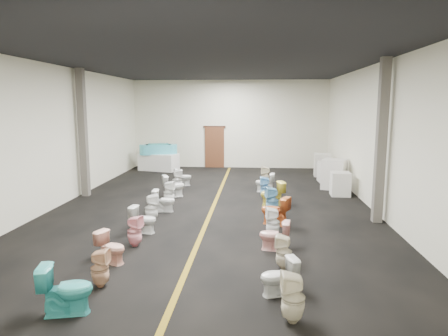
{
  "coord_description": "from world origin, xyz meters",
  "views": [
    {
      "loc": [
        1.34,
        -12.65,
        3.25
      ],
      "look_at": [
        0.25,
        1.0,
        1.07
      ],
      "focal_mm": 32.0,
      "sensor_mm": 36.0,
      "label": 1
    }
  ],
  "objects": [
    {
      "name": "display_table",
      "position": [
        -3.48,
        6.76,
        0.42
      ],
      "size": [
        2.05,
        1.38,
        0.83
      ],
      "primitive_type": "cube",
      "rotation": [
        0.0,
        0.0,
        -0.26
      ],
      "color": "white",
      "rests_on": "floor"
    },
    {
      "name": "appliance_crate_d",
      "position": [
        4.4,
        5.75,
        0.52
      ],
      "size": [
        0.79,
        0.79,
        1.03
      ],
      "primitive_type": "cube",
      "rotation": [
        0.0,
        0.0,
        -0.1
      ],
      "color": "silver",
      "rests_on": "floor"
    },
    {
      "name": "door_frame",
      "position": [
        -0.8,
        7.95,
        2.12
      ],
      "size": [
        1.15,
        0.08,
        0.1
      ],
      "primitive_type": "cube",
      "color": "#331C11",
      "rests_on": "back_door"
    },
    {
      "name": "appliance_crate_b",
      "position": [
        4.4,
        2.91,
        0.58
      ],
      "size": [
        1.11,
        1.11,
        1.16
      ],
      "primitive_type": "cube",
      "rotation": [
        0.0,
        0.0,
        -0.42
      ],
      "color": "silver",
      "rests_on": "floor"
    },
    {
      "name": "wall_right",
      "position": [
        5.0,
        0.0,
        2.25
      ],
      "size": [
        0.0,
        16.0,
        16.0
      ],
      "primitive_type": "plane",
      "rotation": [
        1.57,
        0.0,
        -1.57
      ],
      "color": "beige",
      "rests_on": "ground"
    },
    {
      "name": "wall_front",
      "position": [
        0.0,
        -8.0,
        2.25
      ],
      "size": [
        10.0,
        0.0,
        10.0
      ],
      "primitive_type": "plane",
      "rotation": [
        -1.57,
        0.0,
        0.0
      ],
      "color": "beige",
      "rests_on": "ground"
    },
    {
      "name": "toilet_left_8",
      "position": [
        -1.56,
        1.07,
        0.4
      ],
      "size": [
        0.89,
        0.72,
        0.79
      ],
      "primitive_type": "imported",
      "rotation": [
        0.0,
        0.0,
        1.98
      ],
      "color": "white",
      "rests_on": "floor"
    },
    {
      "name": "toilet_left_0",
      "position": [
        -1.58,
        -7.02,
        0.41
      ],
      "size": [
        0.88,
        0.62,
        0.81
      ],
      "primitive_type": "imported",
      "rotation": [
        0.0,
        0.0,
        1.8
      ],
      "color": "teal",
      "rests_on": "floor"
    },
    {
      "name": "toilet_left_4",
      "position": [
        -1.5,
        -2.98,
        0.35
      ],
      "size": [
        0.72,
        0.47,
        0.69
      ],
      "primitive_type": "imported",
      "rotation": [
        0.0,
        0.0,
        1.44
      ],
      "color": "silver",
      "rests_on": "floor"
    },
    {
      "name": "toilet_right_9",
      "position": [
        1.7,
        2.1,
        0.36
      ],
      "size": [
        0.76,
        0.49,
        0.73
      ],
      "primitive_type": "imported",
      "rotation": [
        0.0,
        0.0,
        -1.7
      ],
      "color": "white",
      "rests_on": "floor"
    },
    {
      "name": "toilet_right_3",
      "position": [
        1.79,
        -3.98,
        0.35
      ],
      "size": [
        0.73,
        0.49,
        0.69
      ],
      "primitive_type": "imported",
      "rotation": [
        0.0,
        0.0,
        -1.73
      ],
      "color": "#EBA8A1",
      "rests_on": "floor"
    },
    {
      "name": "column_right",
      "position": [
        4.75,
        -1.5,
        2.25
      ],
      "size": [
        0.25,
        0.25,
        4.5
      ],
      "primitive_type": "cube",
      "color": "#59544C",
      "rests_on": "floor"
    },
    {
      "name": "toilet_right_1",
      "position": [
        1.76,
        -6.13,
        0.33
      ],
      "size": [
        0.73,
        0.56,
        0.66
      ],
      "primitive_type": "imported",
      "rotation": [
        0.0,
        0.0,
        -1.25
      ],
      "color": "silver",
      "rests_on": "floor"
    },
    {
      "name": "aisle_stripe",
      "position": [
        0.0,
        0.0,
        0.0
      ],
      "size": [
        0.12,
        15.6,
        0.01
      ],
      "primitive_type": "cube",
      "color": "#806312",
      "rests_on": "floor"
    },
    {
      "name": "toilet_left_9",
      "position": [
        -1.62,
        2.11,
        0.41
      ],
      "size": [
        0.45,
        0.44,
        0.82
      ],
      "primitive_type": "imported",
      "rotation": [
        0.0,
        0.0,
        1.78
      ],
      "color": "silver",
      "rests_on": "floor"
    },
    {
      "name": "toilet_left_7",
      "position": [
        -1.5,
        0.03,
        0.39
      ],
      "size": [
        0.37,
        0.36,
        0.77
      ],
      "primitive_type": "imported",
      "rotation": [
        0.0,
        0.0,
        1.52
      ],
      "color": "white",
      "rests_on": "floor"
    },
    {
      "name": "toilet_left_1",
      "position": [
        -1.42,
        -6.07,
        0.35
      ],
      "size": [
        0.33,
        0.33,
        0.71
      ],
      "primitive_type": "imported",
      "rotation": [
        0.0,
        0.0,
        1.59
      ],
      "color": "#DAA780",
      "rests_on": "floor"
    },
    {
      "name": "floor",
      "position": [
        0.0,
        0.0,
        0.0
      ],
      "size": [
        16.0,
        16.0,
        0.0
      ],
      "primitive_type": "plane",
      "color": "black",
      "rests_on": "ground"
    },
    {
      "name": "toilet_left_6",
      "position": [
        -1.44,
        -0.92,
        0.34
      ],
      "size": [
        0.68,
        0.39,
        0.69
      ],
      "primitive_type": "imported",
      "rotation": [
        0.0,
        0.0,
        1.59
      ],
      "color": "white",
      "rests_on": "floor"
    },
    {
      "name": "appliance_crate_c",
      "position": [
        4.4,
        4.33,
        0.43
      ],
      "size": [
        0.79,
        0.79,
        0.85
      ],
      "primitive_type": "cube",
      "rotation": [
        0.0,
        0.0,
        0.05
      ],
      "color": "beige",
      "rests_on": "floor"
    },
    {
      "name": "toilet_left_3",
      "position": [
        -1.42,
        -3.98,
        0.37
      ],
      "size": [
        0.4,
        0.39,
        0.73
      ],
      "primitive_type": "imported",
      "rotation": [
        0.0,
        0.0,
        1.35
      ],
      "color": "pink",
      "rests_on": "floor"
    },
    {
      "name": "toilet_left_5",
      "position": [
        -1.55,
        -2.01,
        0.39
      ],
      "size": [
        0.47,
        0.47,
        0.79
      ],
      "primitive_type": "imported",
      "rotation": [
        0.0,
        0.0,
        1.98
      ],
      "color": "white",
      "rests_on": "floor"
    },
    {
      "name": "toilet_right_7",
      "position": [
        1.9,
        0.05,
        0.4
      ],
      "size": [
        0.87,
        0.66,
        0.79
      ],
      "primitive_type": "imported",
      "rotation": [
        0.0,
        0.0,
        -1.25
      ],
      "color": "#F2DD4E",
      "rests_on": "floor"
    },
    {
      "name": "toilet_right_2",
      "position": [
        1.93,
        -5.0,
        0.35
      ],
      "size": [
        0.38,
        0.38,
        0.7
      ],
      "primitive_type": "imported",
      "rotation": [
        0.0,
        0.0,
        -1.79
      ],
      "color": "beige",
      "rests_on": "floor"
    },
    {
      "name": "appliance_crate_a",
      "position": [
        4.4,
        1.75,
        0.43
      ],
      "size": [
        0.69,
        0.69,
        0.85
      ],
      "primitive_type": "cube",
      "rotation": [
        0.0,
        0.0,
        -0.04
      ],
      "color": "silver",
      "rests_on": "floor"
    },
    {
      "name": "toilet_right_8",
      "position": [
        1.69,
        0.98,
        0.4
      ],
      "size": [
        0.38,
        0.37,
        0.79
      ],
      "primitive_type": "imported",
      "rotation": [
        0.0,
        0.0,
        -1.53
      ],
      "color": "#78BCF0",
      "rests_on": "floor"
    },
    {
      "name": "ceiling",
      "position": [
        0.0,
        0.0,
        4.5
      ],
      "size": [
        16.0,
        16.0,
        0.0
      ],
      "primitive_type": "plane",
      "rotation": [
        3.14,
        0.0,
        0.0
      ],
      "color": "black",
      "rests_on": "ground"
    },
    {
      "name": "back_door",
      "position": [
        -0.8,
        7.94,
        1.05
      ],
      "size": [
        1.0,
        0.1,
        2.1
      ],
      "primitive_type": "cube",
      "color": "#562D19",
      "rests_on": "floor"
    },
    {
      "name": "wall_back",
      "position": [
        0.0,
        8.0,
        2.25
      ],
      "size": [
        10.0,
        0.0,
        10.0
      ],
      "primitive_type": "plane",
      "rotation": [
        1.57,
        0.0,
        0.0
      ],
      "color": "beige",
      "rests_on": "ground"
    },
    {
      "name": "toilet_right_5",
      "position": [
        1.88,
        -2.02,
        0.4
      ],
      "size": [
        0.9,
        0.73,
        0.8
      ],
      "primitive_type": "imported",
      "rotation": [
        0.0,
        0.0,
        -2.0
      ],
      "color": "#CB5F2A",
      "rests_on": "floor"
    },
    {
      "name": "toilet_right_4",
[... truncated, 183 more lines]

